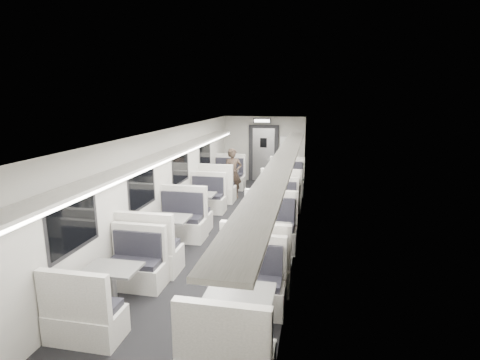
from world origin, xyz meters
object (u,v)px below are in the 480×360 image
at_px(booth_left_d, 114,288).
at_px(booth_right_d, 240,315).
at_px(passenger, 233,174).
at_px(booth_left_b, 199,207).
at_px(booth_right_c, 264,246).
at_px(booth_right_b, 277,211).
at_px(vestibule_door, 264,154).
at_px(booth_left_a, 223,183).
at_px(exit_sign, 262,121).
at_px(booth_left_c, 167,235).
at_px(booth_right_a, 284,189).

distance_m(booth_left_d, booth_right_d, 2.03).
relative_size(booth_right_d, passenger, 1.35).
xyz_separation_m(booth_left_b, booth_left_d, (0.00, -4.20, -0.01)).
distance_m(booth_right_c, passenger, 4.89).
bearing_deg(booth_right_b, booth_right_c, -90.00).
bearing_deg(booth_right_d, vestibule_door, 96.07).
relative_size(booth_left_b, booth_right_d, 0.97).
bearing_deg(booth_right_d, booth_left_a, 105.56).
relative_size(booth_left_a, passenger, 1.42).
relative_size(passenger, exit_sign, 2.51).
bearing_deg(vestibule_door, passenger, -103.42).
relative_size(booth_left_c, passenger, 1.42).
bearing_deg(booth_left_b, booth_left_a, 90.00).
height_order(passenger, vestibule_door, vestibule_door).
xyz_separation_m(passenger, exit_sign, (0.61, 2.06, 1.50)).
relative_size(booth_right_a, booth_right_b, 1.17).
xyz_separation_m(booth_left_a, booth_right_d, (2.00, -7.18, -0.02)).
distance_m(booth_left_a, passenger, 0.64).
relative_size(booth_right_b, vestibule_door, 0.92).
xyz_separation_m(booth_left_b, passenger, (0.39, 2.29, 0.41)).
distance_m(booth_left_c, booth_right_c, 2.01).
bearing_deg(booth_right_c, booth_right_a, 90.00).
xyz_separation_m(booth_left_a, exit_sign, (1.00, 1.73, 1.88)).
relative_size(booth_left_c, booth_right_b, 1.14).
distance_m(booth_right_a, booth_right_b, 2.12).
height_order(booth_left_b, booth_right_d, booth_right_d).
relative_size(booth_left_b, booth_right_b, 1.05).
relative_size(passenger, vestibule_door, 0.74).
xyz_separation_m(booth_left_b, vestibule_door, (1.00, 4.83, 0.68)).
relative_size(booth_left_d, booth_right_d, 0.93).
bearing_deg(booth_left_c, booth_right_b, 47.00).
distance_m(booth_left_c, passenger, 4.44).
xyz_separation_m(booth_left_a, passenger, (0.39, -0.32, 0.38)).
distance_m(vestibule_door, exit_sign, 1.33).
bearing_deg(booth_left_c, booth_left_d, -90.00).
relative_size(booth_left_b, exit_sign, 3.28).
bearing_deg(exit_sign, booth_left_d, -96.67).
height_order(booth_right_a, exit_sign, exit_sign).
relative_size(booth_right_c, exit_sign, 3.67).
distance_m(booth_left_b, vestibule_door, 4.98).
relative_size(booth_left_c, booth_right_d, 1.05).
distance_m(booth_right_a, vestibule_door, 2.93).
xyz_separation_m(booth_left_a, booth_right_c, (2.00, -4.93, 0.01)).
height_order(passenger, exit_sign, exit_sign).
height_order(booth_right_b, exit_sign, exit_sign).
bearing_deg(booth_left_b, booth_right_a, 47.07).
bearing_deg(booth_right_d, booth_left_c, 129.11).
bearing_deg(booth_left_a, booth_left_c, -90.00).
height_order(booth_right_c, passenger, passenger).
height_order(booth_left_a, exit_sign, exit_sign).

